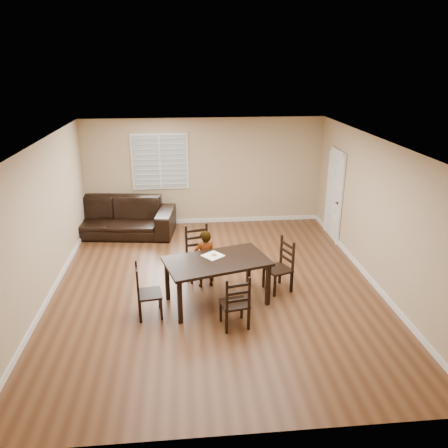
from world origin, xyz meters
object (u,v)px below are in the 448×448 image
Objects in this scene: child at (205,259)px; donut at (214,254)px; chair_far at (237,306)px; dining_table at (217,265)px; sofa at (111,217)px; chair_near at (198,253)px; chair_right at (283,267)px; chair_left at (142,293)px.

child is 0.51m from donut.
child reaches higher than chair_far.
dining_table is 2.08× the size of chair_far.
dining_table is 0.64× the size of sofa.
child is (0.12, -0.46, 0.09)m from chair_near.
donut is at bearing -103.18° from chair_right.
child is at bearing -85.48° from chair_far.
donut is (-1.29, -0.18, 0.38)m from chair_right.
chair_left reaches higher than donut.
chair_near is 2.00m from chair_far.
chair_left is at bearing -95.16° from chair_right.
donut is (1.22, 0.54, 0.41)m from chair_left.
chair_far is 1.60m from chair_right.
donut is at bearing 83.66° from dining_table.
donut is at bearing -85.01° from chair_near.
chair_far is at bearing -90.61° from dining_table.
chair_far is 1.53m from child.
chair_near is 1.69m from chair_right.
donut is 3.99m from sofa.
chair_left is at bearing -136.22° from chair_near.
chair_far is 1.58m from chair_left.
chair_left is (-0.96, -1.40, -0.05)m from chair_near.
chair_far is 0.94× the size of chair_right.
child is at bearing 90.00° from dining_table.
chair_right is at bearing 0.46° from dining_table.
chair_left is 0.31× the size of sofa.
sofa is (-2.31, 3.45, -0.28)m from dining_table.
chair_left is (-1.49, 0.53, 0.00)m from chair_far.
dining_table is at bearing -85.73° from chair_far.
chair_far is at bearing 94.62° from child.
child reaches higher than chair_left.
child reaches higher than donut.
chair_far is at bearing -75.65° from donut.
chair_left is 1.44m from child.
chair_near is 1.70m from chair_left.
sofa is at bearing 7.72° from chair_left.
chair_right is (1.55, -0.69, -0.03)m from chair_near.
dining_table is at bearing -94.58° from chair_right.
chair_left is 0.84× the size of child.
chair_left is at bearing 179.29° from dining_table.
dining_table is at bearing 94.98° from child.
chair_right is (1.02, 1.24, 0.03)m from chair_far.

